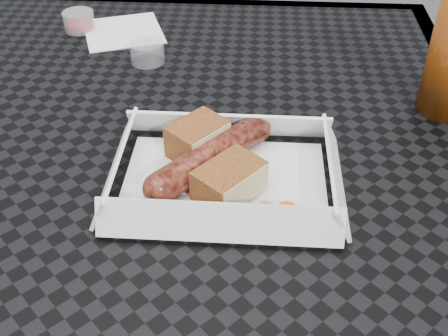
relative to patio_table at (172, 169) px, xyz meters
name	(u,v)px	position (x,y,z in m)	size (l,w,h in m)	color
patio_table	(172,169)	(0.00, 0.00, 0.00)	(0.80, 0.80, 0.74)	black
food_tray	(225,182)	(0.08, -0.11, 0.08)	(0.22, 0.15, 0.00)	white
bratwurst	(211,156)	(0.06, -0.09, 0.10)	(0.13, 0.15, 0.03)	maroon
bread_near	(198,139)	(0.04, -0.07, 0.10)	(0.06, 0.05, 0.04)	#935224
bread_far	(229,181)	(0.08, -0.14, 0.10)	(0.07, 0.05, 0.04)	#935224
veg_garnish	(274,216)	(0.13, -0.17, 0.08)	(0.03, 0.03, 0.00)	#F75F0A
napkin	(123,32)	(-0.11, 0.25, 0.08)	(0.12, 0.12, 0.00)	white
condiment_cup_sauce	(79,21)	(-0.18, 0.26, 0.09)	(0.05, 0.05, 0.03)	maroon
condiment_cup_empty	(147,52)	(-0.05, 0.16, 0.09)	(0.05, 0.05, 0.03)	silver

